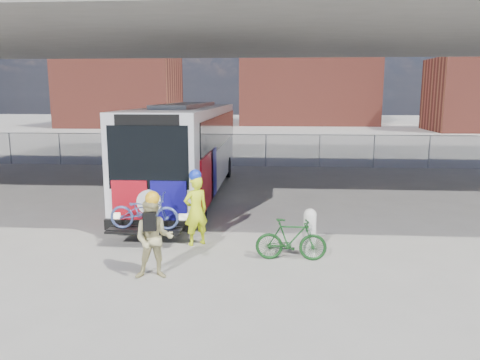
# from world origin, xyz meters

# --- Properties ---
(ground) EXTENTS (160.00, 160.00, 0.00)m
(ground) POSITION_xyz_m (0.00, 0.00, 0.00)
(ground) COLOR #9E9991
(ground) RESTS_ON ground
(bus) EXTENTS (2.67, 12.90, 3.69)m
(bus) POSITION_xyz_m (-2.00, 4.16, 2.11)
(bus) COLOR silver
(bus) RESTS_ON ground
(overpass) EXTENTS (40.00, 16.00, 7.95)m
(overpass) POSITION_xyz_m (0.00, 4.00, 6.54)
(overpass) COLOR #605E59
(overpass) RESTS_ON ground
(chainlink_fence) EXTENTS (30.00, 0.06, 30.00)m
(chainlink_fence) POSITION_xyz_m (0.00, 12.00, 1.42)
(chainlink_fence) COLOR gray
(chainlink_fence) RESTS_ON ground
(brick_buildings) EXTENTS (54.00, 22.00, 12.00)m
(brick_buildings) POSITION_xyz_m (1.23, 48.23, 5.42)
(brick_buildings) COLOR brown
(brick_buildings) RESTS_ON ground
(smokestack) EXTENTS (2.20, 2.20, 25.00)m
(smokestack) POSITION_xyz_m (14.00, 55.00, 12.50)
(smokestack) COLOR brown
(smokestack) RESTS_ON ground
(bollard) EXTENTS (0.32, 0.32, 1.23)m
(bollard) POSITION_xyz_m (2.35, -2.85, 0.66)
(bollard) COLOR white
(bollard) RESTS_ON ground
(cyclist_hivis) EXTENTS (0.83, 0.77, 2.08)m
(cyclist_hivis) POSITION_xyz_m (-0.66, -2.15, 1.00)
(cyclist_hivis) COLOR #E4FF1A
(cyclist_hivis) RESTS_ON ground
(cyclist_tan) EXTENTS (0.96, 0.80, 1.98)m
(cyclist_tan) POSITION_xyz_m (-1.19, -4.56, 0.93)
(cyclist_tan) COLOR #C2B87C
(cyclist_tan) RESTS_ON ground
(bike_parked) EXTENTS (1.76, 0.52, 1.05)m
(bike_parked) POSITION_xyz_m (1.87, -3.20, 0.53)
(bike_parked) COLOR #154319
(bike_parked) RESTS_ON ground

